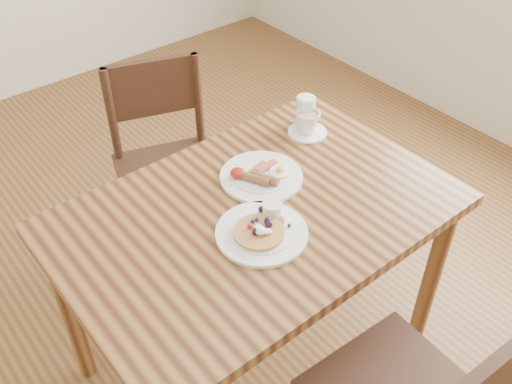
# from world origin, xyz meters

# --- Properties ---
(ground) EXTENTS (5.00, 5.00, 0.00)m
(ground) POSITION_xyz_m (0.00, 0.00, 0.00)
(ground) COLOR #573519
(ground) RESTS_ON ground
(dining_table) EXTENTS (1.20, 0.80, 0.75)m
(dining_table) POSITION_xyz_m (0.00, 0.00, 0.65)
(dining_table) COLOR brown
(dining_table) RESTS_ON ground
(chair_far) EXTENTS (0.53, 0.53, 0.88)m
(chair_far) POSITION_xyz_m (0.09, 0.69, 0.49)
(chair_far) COLOR #381F14
(chair_far) RESTS_ON ground
(pancake_plate) EXTENTS (0.27, 0.27, 0.06)m
(pancake_plate) POSITION_xyz_m (-0.05, -0.09, 0.76)
(pancake_plate) COLOR white
(pancake_plate) RESTS_ON dining_table
(breakfast_plate) EXTENTS (0.27, 0.27, 0.04)m
(breakfast_plate) POSITION_xyz_m (0.11, 0.11, 0.76)
(breakfast_plate) COLOR white
(breakfast_plate) RESTS_ON dining_table
(teacup_saucer) EXTENTS (0.14, 0.14, 0.09)m
(teacup_saucer) POSITION_xyz_m (0.40, 0.20, 0.79)
(teacup_saucer) COLOR white
(teacup_saucer) RESTS_ON dining_table
(water_glass) EXTENTS (0.07, 0.07, 0.12)m
(water_glass) POSITION_xyz_m (0.43, 0.24, 0.81)
(water_glass) COLOR silver
(water_glass) RESTS_ON dining_table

